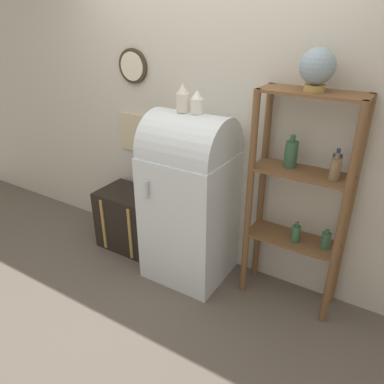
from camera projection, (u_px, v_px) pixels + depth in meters
The scene contains 8 objects.
ground_plane at pixel (174, 285), 3.18m from camera, with size 12.00×12.00×0.00m, color #60564C.
wall_back at pixel (210, 114), 3.02m from camera, with size 7.00×0.09×2.70m.
refrigerator at pixel (190, 196), 3.04m from camera, with size 0.65×0.63×1.43m.
suitcase_trunk at pixel (132, 219), 3.61m from camera, with size 0.59×0.43×0.57m.
shelf_unit at pixel (301, 192), 2.65m from camera, with size 0.71×0.30×1.65m.
globe at pixel (317, 67), 2.28m from camera, with size 0.22×0.22×0.26m.
vase_left at pixel (183, 99), 2.72m from camera, with size 0.09×0.09×0.21m.
vase_center at pixel (197, 103), 2.69m from camera, with size 0.09×0.09×0.17m.
Camera 1 is at (1.44, -2.05, 2.11)m, focal length 35.00 mm.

